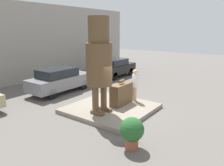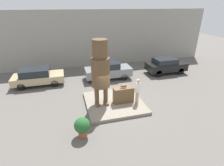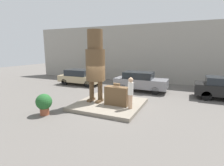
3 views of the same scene
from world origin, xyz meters
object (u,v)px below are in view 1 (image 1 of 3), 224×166
at_px(statue_figure, 99,58).
at_px(tourist, 135,84).
at_px(parked_car_grey, 60,80).
at_px(parked_car_black, 115,67).
at_px(planter_pot, 132,131).
at_px(giant_suitcase, 121,94).

xyz_separation_m(statue_figure, tourist, (2.47, -0.48, -1.64)).
bearing_deg(parked_car_grey, parked_car_black, -1.14).
relative_size(parked_car_grey, planter_pot, 3.75).
xyz_separation_m(giant_suitcase, tourist, (0.94, -0.26, 0.40)).
distance_m(statue_figure, parked_car_black, 9.26).
bearing_deg(tourist, statue_figure, 169.10).
bearing_deg(statue_figure, planter_pot, -120.45).
bearing_deg(planter_pot, parked_car_grey, 66.53).
bearing_deg(parked_car_black, planter_pot, -141.81).
bearing_deg(giant_suitcase, planter_pot, -141.04).
relative_size(statue_figure, giant_suitcase, 3.17).
bearing_deg(tourist, giant_suitcase, 164.48).
bearing_deg(tourist, parked_car_black, 43.88).
height_order(tourist, planter_pot, tourist).
height_order(tourist, parked_car_grey, tourist).
xyz_separation_m(tourist, planter_pot, (-4.11, -2.30, -0.51)).
relative_size(statue_figure, planter_pot, 3.85).
relative_size(tourist, planter_pot, 1.53).
xyz_separation_m(tourist, parked_car_grey, (-0.84, 5.22, -0.33)).
relative_size(tourist, parked_car_grey, 0.41).
height_order(parked_car_grey, planter_pot, parked_car_grey).
distance_m(parked_car_black, planter_pot, 11.97).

